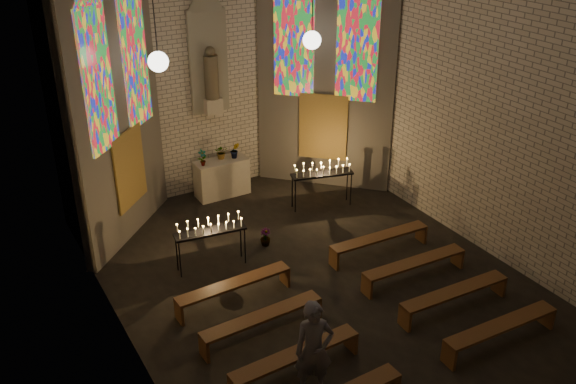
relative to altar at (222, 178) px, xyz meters
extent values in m
plane|color=black|center=(0.00, -5.45, -0.50)|extent=(12.00, 12.00, 0.00)
cube|color=beige|center=(0.00, 0.55, 3.00)|extent=(8.00, 0.02, 7.00)
cube|color=beige|center=(-4.00, -5.45, 3.00)|extent=(0.02, 12.00, 7.00)
cube|color=beige|center=(4.00, -5.45, 3.00)|extent=(0.02, 12.00, 7.00)
cube|color=beige|center=(-2.75, -0.70, 3.00)|extent=(2.72, 2.72, 7.00)
cube|color=beige|center=(2.75, -0.70, 3.00)|extent=(2.72, 2.72, 7.00)
cube|color=#4C3F8C|center=(-3.21, -1.39, 3.50)|extent=(0.78, 0.78, 3.00)
cube|color=#4C3F8C|center=(-2.06, -0.24, 3.50)|extent=(0.78, 0.78, 3.00)
cube|color=#4C3F8C|center=(2.06, -0.24, 3.50)|extent=(0.78, 0.78, 3.00)
cube|color=#4C3F8C|center=(3.21, -1.39, 3.50)|extent=(0.78, 0.78, 3.00)
cube|color=brown|center=(-2.63, -0.82, 1.20)|extent=(0.95, 0.95, 1.80)
cube|color=brown|center=(2.63, -0.82, 1.20)|extent=(0.95, 0.95, 1.80)
cube|color=gray|center=(0.00, 0.47, 3.00)|extent=(1.00, 0.12, 2.60)
cube|color=beige|center=(0.00, 0.33, 1.90)|extent=(0.45, 0.30, 0.40)
cylinder|color=brown|center=(0.00, 0.33, 2.65)|extent=(0.36, 0.36, 1.10)
sphere|color=brown|center=(0.00, 0.33, 3.30)|extent=(0.26, 0.26, 0.26)
sphere|color=white|center=(-1.90, -1.35, 3.70)|extent=(0.44, 0.44, 0.44)
sphere|color=white|center=(1.90, -1.35, 3.70)|extent=(0.44, 0.44, 0.44)
cube|color=beige|center=(0.00, 0.00, 0.00)|extent=(1.40, 0.60, 1.00)
imported|color=#4C723F|center=(-0.54, -0.07, 0.72)|extent=(0.26, 0.20, 0.44)
imported|color=#4C723F|center=(0.07, 0.09, 0.69)|extent=(0.43, 0.41, 0.38)
imported|color=#4C723F|center=(0.40, -0.04, 0.72)|extent=(0.30, 0.27, 0.44)
imported|color=#4C723F|center=(-0.23, -2.86, -0.29)|extent=(0.28, 0.28, 0.42)
cube|color=black|center=(-1.68, -3.07, 0.39)|extent=(1.58, 0.57, 0.05)
cylinder|color=black|center=(-2.41, -3.12, -0.07)|extent=(0.03, 0.03, 0.87)
cylinder|color=black|center=(-0.98, -3.31, -0.07)|extent=(0.03, 0.03, 0.87)
cylinder|color=black|center=(-2.37, -2.83, -0.07)|extent=(0.03, 0.03, 0.87)
cylinder|color=black|center=(-0.94, -3.02, -0.07)|extent=(0.03, 0.03, 0.87)
cube|color=black|center=(1.94, -1.88, 0.41)|extent=(1.63, 0.78, 0.05)
cylinder|color=black|center=(1.18, -1.82, -0.06)|extent=(0.03, 0.03, 0.89)
cylinder|color=black|center=(2.62, -2.21, -0.06)|extent=(0.03, 0.03, 0.89)
cylinder|color=black|center=(1.26, -1.54, -0.06)|extent=(0.03, 0.03, 0.89)
cylinder|color=black|center=(2.69, -1.93, -0.06)|extent=(0.03, 0.03, 0.89)
cube|color=#523117|center=(-1.81, -4.48, -0.06)|extent=(2.46, 0.43, 0.06)
cube|color=#523117|center=(-3.01, -4.52, -0.28)|extent=(0.07, 0.34, 0.44)
cube|color=#523117|center=(-0.62, -4.44, -0.28)|extent=(0.07, 0.34, 0.44)
cube|color=#523117|center=(1.81, -4.48, -0.06)|extent=(2.46, 0.43, 0.06)
cube|color=#523117|center=(0.62, -4.44, -0.28)|extent=(0.07, 0.34, 0.44)
cube|color=#523117|center=(3.01, -4.52, -0.28)|extent=(0.07, 0.34, 0.44)
cube|color=#523117|center=(-1.81, -5.68, -0.06)|extent=(2.46, 0.43, 0.06)
cube|color=#523117|center=(-3.01, -5.72, -0.28)|extent=(0.07, 0.34, 0.44)
cube|color=#523117|center=(-0.62, -5.64, -0.28)|extent=(0.07, 0.34, 0.44)
cube|color=#523117|center=(1.81, -5.68, -0.06)|extent=(2.46, 0.43, 0.06)
cube|color=#523117|center=(0.62, -5.64, -0.28)|extent=(0.07, 0.34, 0.44)
cube|color=#523117|center=(3.01, -5.72, -0.28)|extent=(0.07, 0.34, 0.44)
cube|color=#523117|center=(-1.81, -6.88, -0.06)|extent=(2.46, 0.43, 0.06)
cube|color=#523117|center=(-0.62, -6.84, -0.28)|extent=(0.07, 0.34, 0.44)
cube|color=#523117|center=(1.81, -6.88, -0.06)|extent=(2.46, 0.43, 0.06)
cube|color=#523117|center=(0.62, -6.84, -0.28)|extent=(0.07, 0.34, 0.44)
cube|color=#523117|center=(3.01, -6.92, -0.28)|extent=(0.07, 0.34, 0.44)
cube|color=#523117|center=(-0.62, -8.04, -0.28)|extent=(0.07, 0.34, 0.44)
cube|color=#523117|center=(1.81, -8.08, -0.06)|extent=(2.46, 0.43, 0.06)
cube|color=#523117|center=(0.62, -8.04, -0.28)|extent=(0.07, 0.34, 0.44)
cube|color=#523117|center=(3.01, -8.12, -0.28)|extent=(0.07, 0.34, 0.44)
imported|color=#565460|center=(-1.76, -7.37, 0.38)|extent=(0.75, 0.61, 1.77)
camera|label=1|loc=(-6.17, -14.16, 7.30)|focal=40.00mm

